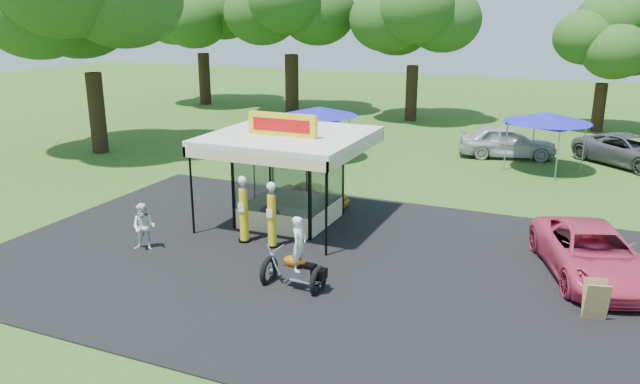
{
  "coord_description": "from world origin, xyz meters",
  "views": [
    {
      "loc": [
        7.9,
        -14.79,
        7.74
      ],
      "look_at": [
        -0.34,
        4.0,
        1.64
      ],
      "focal_mm": 35.0,
      "sensor_mm": 36.0,
      "label": 1
    }
  ],
  "objects_px": {
    "bg_car_a": "(296,134)",
    "tent_east": "(548,118)",
    "gas_station_kiosk": "(290,176)",
    "kiosk_car": "(314,194)",
    "a_frame_sign": "(596,301)",
    "bg_car_c": "(507,141)",
    "bg_car_d": "(630,151)",
    "tent_west": "(319,112)",
    "gas_pump_right": "(272,217)",
    "gas_pump_left": "(244,211)",
    "motorcycle": "(297,260)",
    "spectator_west": "(144,227)",
    "pink_sedan": "(592,253)"
  },
  "relations": [
    {
      "from": "kiosk_car",
      "to": "pink_sedan",
      "type": "height_order",
      "value": "pink_sedan"
    },
    {
      "from": "gas_pump_right",
      "to": "a_frame_sign",
      "type": "bearing_deg",
      "value": -6.49
    },
    {
      "from": "kiosk_car",
      "to": "spectator_west",
      "type": "height_order",
      "value": "spectator_west"
    },
    {
      "from": "pink_sedan",
      "to": "tent_east",
      "type": "height_order",
      "value": "tent_east"
    },
    {
      "from": "gas_pump_left",
      "to": "bg_car_a",
      "type": "bearing_deg",
      "value": 109.17
    },
    {
      "from": "gas_pump_right",
      "to": "bg_car_d",
      "type": "height_order",
      "value": "gas_pump_right"
    },
    {
      "from": "gas_pump_right",
      "to": "bg_car_d",
      "type": "xyz_separation_m",
      "value": [
        11.29,
        17.23,
        -0.31
      ]
    },
    {
      "from": "kiosk_car",
      "to": "bg_car_c",
      "type": "distance_m",
      "value": 13.35
    },
    {
      "from": "motorcycle",
      "to": "gas_pump_right",
      "type": "bearing_deg",
      "value": 132.5
    },
    {
      "from": "gas_pump_right",
      "to": "bg_car_a",
      "type": "xyz_separation_m",
      "value": [
        -6.12,
        14.48,
        -0.32
      ]
    },
    {
      "from": "pink_sedan",
      "to": "bg_car_d",
      "type": "relative_size",
      "value": 0.96
    },
    {
      "from": "gas_station_kiosk",
      "to": "bg_car_a",
      "type": "relative_size",
      "value": 1.15
    },
    {
      "from": "gas_pump_right",
      "to": "pink_sedan",
      "type": "height_order",
      "value": "gas_pump_right"
    },
    {
      "from": "bg_car_d",
      "to": "tent_west",
      "type": "distance_m",
      "value": 15.88
    },
    {
      "from": "motorcycle",
      "to": "tent_east",
      "type": "xyz_separation_m",
      "value": [
        5.24,
        17.05,
        1.73
      ]
    },
    {
      "from": "bg_car_a",
      "to": "motorcycle",
      "type": "bearing_deg",
      "value": -141.64
    },
    {
      "from": "gas_station_kiosk",
      "to": "a_frame_sign",
      "type": "distance_m",
      "value": 11.24
    },
    {
      "from": "gas_pump_left",
      "to": "bg_car_a",
      "type": "distance_m",
      "value": 15.27
    },
    {
      "from": "kiosk_car",
      "to": "gas_pump_left",
      "type": "bearing_deg",
      "value": 173.94
    },
    {
      "from": "a_frame_sign",
      "to": "pink_sedan",
      "type": "xyz_separation_m",
      "value": [
        -0.16,
        2.86,
        0.21
      ]
    },
    {
      "from": "gas_pump_right",
      "to": "tent_west",
      "type": "bearing_deg",
      "value": 106.8
    },
    {
      "from": "gas_pump_left",
      "to": "spectator_west",
      "type": "relative_size",
      "value": 1.48
    },
    {
      "from": "spectator_west",
      "to": "bg_car_a",
      "type": "xyz_separation_m",
      "value": [
        -2.35,
        16.35,
        -0.03
      ]
    },
    {
      "from": "bg_car_a",
      "to": "tent_east",
      "type": "distance_m",
      "value": 13.62
    },
    {
      "from": "gas_station_kiosk",
      "to": "kiosk_car",
      "type": "distance_m",
      "value": 2.56
    },
    {
      "from": "kiosk_car",
      "to": "pink_sedan",
      "type": "xyz_separation_m",
      "value": [
        10.38,
        -3.03,
        0.27
      ]
    },
    {
      "from": "bg_car_d",
      "to": "tent_east",
      "type": "xyz_separation_m",
      "value": [
        -3.91,
        -2.71,
        1.83
      ]
    },
    {
      "from": "bg_car_c",
      "to": "tent_east",
      "type": "height_order",
      "value": "tent_east"
    },
    {
      "from": "tent_west",
      "to": "tent_east",
      "type": "relative_size",
      "value": 0.96
    },
    {
      "from": "gas_pump_left",
      "to": "motorcycle",
      "type": "xyz_separation_m",
      "value": [
        3.24,
        -2.59,
        -0.25
      ]
    },
    {
      "from": "a_frame_sign",
      "to": "bg_car_c",
      "type": "bearing_deg",
      "value": 90.45
    },
    {
      "from": "gas_pump_left",
      "to": "kiosk_car",
      "type": "relative_size",
      "value": 0.84
    },
    {
      "from": "spectator_west",
      "to": "bg_car_d",
      "type": "height_order",
      "value": "spectator_west"
    },
    {
      "from": "motorcycle",
      "to": "bg_car_c",
      "type": "relative_size",
      "value": 0.45
    },
    {
      "from": "motorcycle",
      "to": "a_frame_sign",
      "type": "xyz_separation_m",
      "value": [
        7.8,
        1.4,
        -0.34
      ]
    },
    {
      "from": "a_frame_sign",
      "to": "bg_car_d",
      "type": "relative_size",
      "value": 0.19
    },
    {
      "from": "gas_station_kiosk",
      "to": "pink_sedan",
      "type": "height_order",
      "value": "gas_station_kiosk"
    },
    {
      "from": "tent_east",
      "to": "tent_west",
      "type": "bearing_deg",
      "value": -169.2
    },
    {
      "from": "bg_car_a",
      "to": "bg_car_d",
      "type": "height_order",
      "value": "bg_car_d"
    },
    {
      "from": "tent_west",
      "to": "spectator_west",
      "type": "bearing_deg",
      "value": -90.11
    },
    {
      "from": "pink_sedan",
      "to": "bg_car_c",
      "type": "xyz_separation_m",
      "value": [
        -4.45,
        14.98,
        0.11
      ]
    },
    {
      "from": "bg_car_a",
      "to": "gas_station_kiosk",
      "type": "bearing_deg",
      "value": -142.71
    },
    {
      "from": "gas_station_kiosk",
      "to": "gas_pump_left",
      "type": "xyz_separation_m",
      "value": [
        -0.5,
        -2.5,
        -0.65
      ]
    },
    {
      "from": "motorcycle",
      "to": "spectator_west",
      "type": "relative_size",
      "value": 1.41
    },
    {
      "from": "gas_pump_right",
      "to": "bg_car_a",
      "type": "height_order",
      "value": "gas_pump_right"
    },
    {
      "from": "motorcycle",
      "to": "bg_car_c",
      "type": "bearing_deg",
      "value": 82.87
    },
    {
      "from": "spectator_west",
      "to": "tent_west",
      "type": "xyz_separation_m",
      "value": [
        0.03,
        14.26,
        1.71
      ]
    },
    {
      "from": "tent_west",
      "to": "motorcycle",
      "type": "bearing_deg",
      "value": -68.48
    },
    {
      "from": "bg_car_c",
      "to": "bg_car_d",
      "type": "height_order",
      "value": "bg_car_c"
    },
    {
      "from": "motorcycle",
      "to": "spectator_west",
      "type": "bearing_deg",
      "value": 175.93
    }
  ]
}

